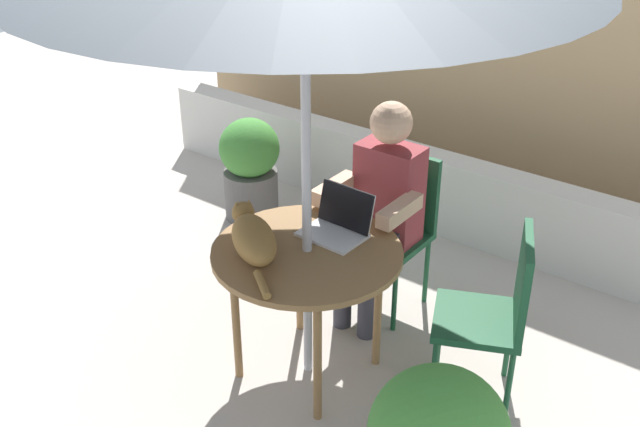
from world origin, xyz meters
TOP-DOWN VIEW (x-y plane):
  - ground_plane at (0.00, 0.00)m, footprint 14.00×14.00m
  - fence_back at (0.00, 2.36)m, footprint 5.66×0.08m
  - planter_wall_low at (0.00, 1.69)m, footprint 5.09×0.20m
  - patio_table at (0.00, 0.00)m, footprint 0.90×0.90m
  - chair_occupied at (0.00, 0.80)m, footprint 0.40×0.40m
  - chair_empty at (0.81, 0.37)m, footprint 0.53×0.53m
  - person_seated at (0.00, 0.64)m, footprint 0.48×0.48m
  - laptop at (0.02, 0.23)m, footprint 0.31×0.26m
  - cat at (-0.19, -0.17)m, footprint 0.53×0.45m
  - potted_plant_near_fence at (-1.31, 1.06)m, footprint 0.41×0.41m

SIDE VIEW (x-z plane):
  - ground_plane at x=0.00m, z-range 0.00..0.00m
  - planter_wall_low at x=0.00m, z-range 0.00..0.53m
  - potted_plant_near_fence at x=-1.31m, z-range 0.02..0.73m
  - chair_occupied at x=0.00m, z-range 0.08..0.97m
  - chair_empty at x=0.81m, z-range 0.08..0.97m
  - patio_table at x=0.00m, z-range 0.29..1.00m
  - person_seated at x=0.00m, z-range 0.08..1.31m
  - laptop at x=0.02m, z-range 0.67..0.88m
  - cat at x=-0.19m, z-range 0.71..0.88m
  - fence_back at x=0.00m, z-range 0.00..1.96m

